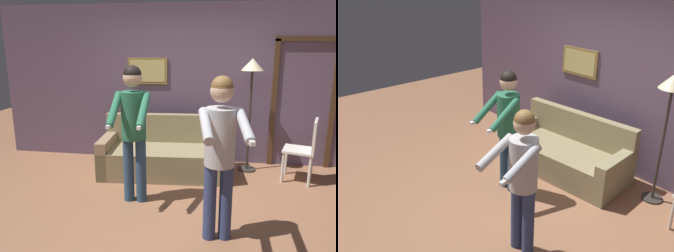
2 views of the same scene
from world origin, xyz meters
TOP-DOWN VIEW (x-y plane):
  - ground_plane at (0.00, 0.00)m, footprint 12.00×12.00m
  - back_wall_assembly at (0.02, 1.96)m, footprint 6.40×0.10m
  - couch at (-0.25, 1.27)m, footprint 1.96×0.99m
  - torchiere_lamp at (1.04, 1.60)m, footprint 0.33×0.33m
  - person_standing_left at (-0.45, 0.28)m, footprint 0.44×0.65m
  - person_standing_right at (0.59, -0.42)m, footprint 0.50×0.67m
  - dining_chair_distant at (1.82, 1.26)m, footprint 0.53×0.53m

SIDE VIEW (x-z plane):
  - ground_plane at x=0.00m, z-range 0.00..0.00m
  - couch at x=-0.25m, z-range -0.16..0.71m
  - dining_chair_distant at x=1.82m, z-range 0.06..0.99m
  - person_standing_right at x=0.59m, z-range 0.17..1.84m
  - person_standing_left at x=-0.45m, z-range 0.18..1.89m
  - back_wall_assembly at x=0.02m, z-range 0.00..2.60m
  - torchiere_lamp at x=1.04m, z-range 0.59..2.34m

